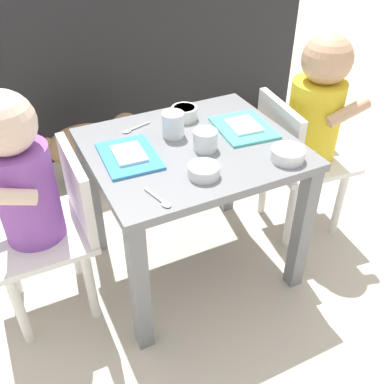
{
  "coord_description": "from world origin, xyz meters",
  "views": [
    {
      "loc": [
        -0.49,
        -0.99,
        1.13
      ],
      "look_at": [
        0.0,
        0.0,
        0.31
      ],
      "focal_mm": 41.71,
      "sensor_mm": 36.0,
      "label": 1
    }
  ],
  "objects_px": {
    "seated_child_right": "(313,116)",
    "cereal_bowl_left_side": "(184,112)",
    "dining_table": "(192,171)",
    "water_cup_left": "(173,126)",
    "spoon_by_right_tray": "(160,200)",
    "food_tray_right": "(244,127)",
    "dog": "(93,143)",
    "spoon_by_left_tray": "(133,129)",
    "food_tray_left": "(129,156)",
    "veggie_bowl_near": "(288,154)",
    "veggie_bowl_far": "(204,170)",
    "seated_child_left": "(28,186)",
    "water_cup_right": "(205,141)"
  },
  "relations": [
    {
      "from": "food_tray_right",
      "to": "seated_child_right",
      "type": "bearing_deg",
      "value": 1.83
    },
    {
      "from": "seated_child_left",
      "to": "seated_child_right",
      "type": "relative_size",
      "value": 1.0
    },
    {
      "from": "veggie_bowl_far",
      "to": "spoon_by_left_tray",
      "type": "height_order",
      "value": "veggie_bowl_far"
    },
    {
      "from": "veggie_bowl_far",
      "to": "seated_child_right",
      "type": "bearing_deg",
      "value": 19.67
    },
    {
      "from": "seated_child_right",
      "to": "water_cup_left",
      "type": "xyz_separation_m",
      "value": [
        -0.48,
        0.05,
        0.05
      ]
    },
    {
      "from": "food_tray_left",
      "to": "food_tray_right",
      "type": "bearing_deg",
      "value": -0.0
    },
    {
      "from": "dog",
      "to": "spoon_by_right_tray",
      "type": "distance_m",
      "value": 0.86
    },
    {
      "from": "seated_child_left",
      "to": "dog",
      "type": "relative_size",
      "value": 1.73
    },
    {
      "from": "cereal_bowl_left_side",
      "to": "veggie_bowl_near",
      "type": "bearing_deg",
      "value": -66.55
    },
    {
      "from": "water_cup_right",
      "to": "cereal_bowl_left_side",
      "type": "bearing_deg",
      "value": 82.12
    },
    {
      "from": "spoon_by_left_tray",
      "to": "water_cup_left",
      "type": "bearing_deg",
      "value": -42.94
    },
    {
      "from": "seated_child_right",
      "to": "food_tray_right",
      "type": "height_order",
      "value": "seated_child_right"
    },
    {
      "from": "veggie_bowl_near",
      "to": "spoon_by_right_tray",
      "type": "xyz_separation_m",
      "value": [
        -0.38,
        -0.02,
        -0.01
      ]
    },
    {
      "from": "water_cup_left",
      "to": "cereal_bowl_left_side",
      "type": "distance_m",
      "value": 0.11
    },
    {
      "from": "dining_table",
      "to": "veggie_bowl_far",
      "type": "bearing_deg",
      "value": -105.24
    },
    {
      "from": "dog",
      "to": "water_cup_left",
      "type": "distance_m",
      "value": 0.64
    },
    {
      "from": "seated_child_right",
      "to": "veggie_bowl_far",
      "type": "xyz_separation_m",
      "value": [
        -0.5,
        -0.18,
        0.04
      ]
    },
    {
      "from": "spoon_by_right_tray",
      "to": "food_tray_right",
      "type": "bearing_deg",
      "value": 30.54
    },
    {
      "from": "water_cup_right",
      "to": "spoon_by_left_tray",
      "type": "distance_m",
      "value": 0.24
    },
    {
      "from": "water_cup_left",
      "to": "spoon_by_left_tray",
      "type": "distance_m",
      "value": 0.13
    },
    {
      "from": "food_tray_left",
      "to": "water_cup_right",
      "type": "xyz_separation_m",
      "value": [
        0.21,
        -0.05,
        0.02
      ]
    },
    {
      "from": "veggie_bowl_far",
      "to": "spoon_by_left_tray",
      "type": "xyz_separation_m",
      "value": [
        -0.08,
        0.31,
        -0.01
      ]
    },
    {
      "from": "dog",
      "to": "cereal_bowl_left_side",
      "type": "relative_size",
      "value": 5.19
    },
    {
      "from": "food_tray_right",
      "to": "cereal_bowl_left_side",
      "type": "distance_m",
      "value": 0.19
    },
    {
      "from": "seated_child_right",
      "to": "veggie_bowl_near",
      "type": "relative_size",
      "value": 7.83
    },
    {
      "from": "food_tray_right",
      "to": "water_cup_right",
      "type": "bearing_deg",
      "value": -161.85
    },
    {
      "from": "food_tray_right",
      "to": "dog",
      "type": "bearing_deg",
      "value": 118.96
    },
    {
      "from": "cereal_bowl_left_side",
      "to": "veggie_bowl_far",
      "type": "height_order",
      "value": "cereal_bowl_left_side"
    },
    {
      "from": "spoon_by_left_tray",
      "to": "food_tray_right",
      "type": "bearing_deg",
      "value": -25.53
    },
    {
      "from": "food_tray_right",
      "to": "cereal_bowl_left_side",
      "type": "bearing_deg",
      "value": 133.31
    },
    {
      "from": "seated_child_left",
      "to": "food_tray_right",
      "type": "xyz_separation_m",
      "value": [
        0.64,
        -0.02,
        0.03
      ]
    },
    {
      "from": "dining_table",
      "to": "cereal_bowl_left_side",
      "type": "bearing_deg",
      "value": 72.04
    },
    {
      "from": "spoon_by_right_tray",
      "to": "veggie_bowl_far",
      "type": "bearing_deg",
      "value": 18.41
    },
    {
      "from": "veggie_bowl_near",
      "to": "veggie_bowl_far",
      "type": "relative_size",
      "value": 1.12
    },
    {
      "from": "seated_child_right",
      "to": "cereal_bowl_left_side",
      "type": "xyz_separation_m",
      "value": [
        -0.4,
        0.13,
        0.04
      ]
    },
    {
      "from": "seated_child_right",
      "to": "spoon_by_right_tray",
      "type": "relative_size",
      "value": 7.28
    },
    {
      "from": "seated_child_left",
      "to": "food_tray_right",
      "type": "height_order",
      "value": "seated_child_left"
    },
    {
      "from": "water_cup_left",
      "to": "cereal_bowl_left_side",
      "type": "bearing_deg",
      "value": 47.63
    },
    {
      "from": "seated_child_right",
      "to": "cereal_bowl_left_side",
      "type": "height_order",
      "value": "seated_child_right"
    },
    {
      "from": "cereal_bowl_left_side",
      "to": "spoon_by_left_tray",
      "type": "height_order",
      "value": "cereal_bowl_left_side"
    },
    {
      "from": "spoon_by_right_tray",
      "to": "seated_child_left",
      "type": "bearing_deg",
      "value": 139.42
    },
    {
      "from": "food_tray_left",
      "to": "water_cup_left",
      "type": "relative_size",
      "value": 2.75
    },
    {
      "from": "seated_child_left",
      "to": "dog",
      "type": "height_order",
      "value": "seated_child_left"
    },
    {
      "from": "seated_child_right",
      "to": "spoon_by_right_tray",
      "type": "xyz_separation_m",
      "value": [
        -0.64,
        -0.23,
        0.02
      ]
    },
    {
      "from": "seated_child_right",
      "to": "dog",
      "type": "bearing_deg",
      "value": 135.69
    },
    {
      "from": "dining_table",
      "to": "veggie_bowl_near",
      "type": "xyz_separation_m",
      "value": [
        0.2,
        -0.18,
        0.11
      ]
    },
    {
      "from": "seated_child_left",
      "to": "water_cup_left",
      "type": "relative_size",
      "value": 9.81
    },
    {
      "from": "seated_child_left",
      "to": "veggie_bowl_near",
      "type": "relative_size",
      "value": 7.8
    },
    {
      "from": "water_cup_right",
      "to": "veggie_bowl_far",
      "type": "height_order",
      "value": "water_cup_right"
    },
    {
      "from": "dining_table",
      "to": "water_cup_left",
      "type": "bearing_deg",
      "value": 108.23
    }
  ]
}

